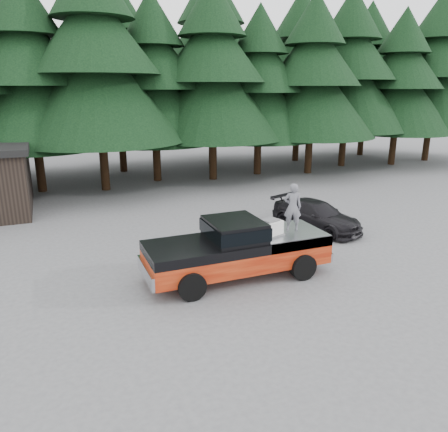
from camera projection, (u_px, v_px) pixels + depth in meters
name	position (u px, v px, depth m)	size (l,w,h in m)	color
ground	(205.00, 286.00, 13.44)	(120.00, 120.00, 0.00)	#525254
pickup_truck	(237.00, 257.00, 13.91)	(6.00, 2.04, 1.33)	#C24419
truck_cab	(234.00, 229.00, 13.60)	(1.66, 1.90, 0.59)	black
air_compressor	(270.00, 228.00, 13.85)	(0.69, 0.57, 0.47)	silver
man_on_bed	(293.00, 207.00, 14.20)	(0.58, 0.38, 1.58)	slate
parked_car	(316.00, 216.00, 18.61)	(1.69, 4.16, 1.21)	black
treeline	(114.00, 55.00, 26.64)	(60.15, 16.05, 17.50)	black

